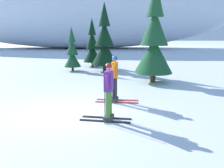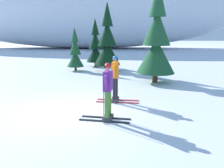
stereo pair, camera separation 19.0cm
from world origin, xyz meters
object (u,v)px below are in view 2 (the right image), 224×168
Objects in this scene: skier_purple_jacket at (108,91)px; pine_tree_far_right at (156,41)px; skier_orange_jacket at (115,77)px; pine_tree_center_left at (95,47)px; pine_tree_far_left at (75,53)px; pine_tree_center_right at (107,43)px.

pine_tree_far_right is at bearing 69.09° from skier_purple_jacket.
pine_tree_center_left is at bearing 100.80° from skier_orange_jacket.
pine_tree_far_right is at bearing -36.05° from pine_tree_far_left.
skier_orange_jacket reaches higher than skier_purple_jacket.
pine_tree_center_left is 7.13m from pine_tree_far_right.
pine_tree_center_left is at bearing 98.07° from skier_purple_jacket.
skier_purple_jacket is at bearing -86.41° from pine_tree_center_right.
skier_orange_jacket is 1.01× the size of skier_purple_jacket.
pine_tree_center_left is 2.56m from pine_tree_center_right.
skier_orange_jacket is at bearing -79.20° from pine_tree_center_left.
skier_orange_jacket is 0.40× the size of pine_tree_center_right.
skier_orange_jacket is 7.53m from pine_tree_center_right.
skier_orange_jacket is 2.10m from skier_purple_jacket.
pine_tree_center_left reaches higher than pine_tree_far_left.
skier_purple_jacket is at bearing -110.91° from pine_tree_far_right.
pine_tree_far_right is (5.10, -3.72, 0.97)m from pine_tree_far_left.
skier_orange_jacket is 0.35× the size of pine_tree_far_right.
skier_orange_jacket is at bearing 85.12° from skier_purple_jacket.
pine_tree_far_left is at bearing -118.21° from pine_tree_center_left.
pine_tree_center_right is at bearing -1.95° from pine_tree_far_left.
pine_tree_center_left is at bearing 115.24° from pine_tree_center_right.
skier_orange_jacket is at bearing -118.63° from pine_tree_far_right.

